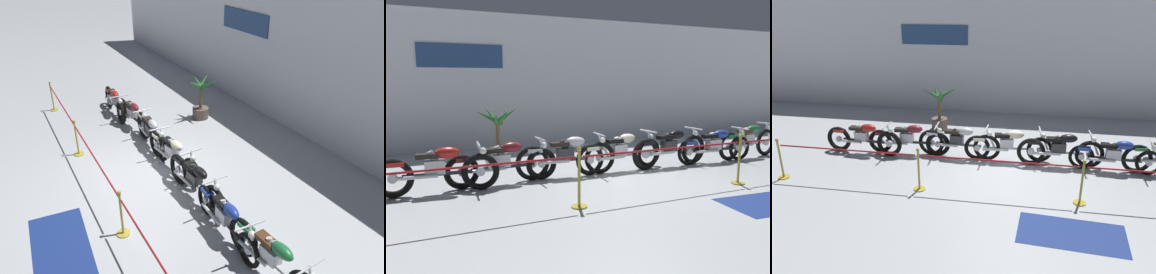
{
  "view_description": "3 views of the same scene",
  "coord_description": "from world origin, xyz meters",
  "views": [
    {
      "loc": [
        7.51,
        -2.81,
        5.22
      ],
      "look_at": [
        -0.11,
        1.36,
        0.7
      ],
      "focal_mm": 35.0,
      "sensor_mm": 36.0,
      "label": 1
    },
    {
      "loc": [
        -4.38,
        -6.86,
        2.16
      ],
      "look_at": [
        -1.29,
        0.16,
        0.98
      ],
      "focal_mm": 35.0,
      "sensor_mm": 36.0,
      "label": 2
    },
    {
      "loc": [
        0.47,
        -8.71,
        4.36
      ],
      "look_at": [
        -1.15,
        0.67,
        0.64
      ],
      "focal_mm": 35.0,
      "sensor_mm": 36.0,
      "label": 3
    }
  ],
  "objects": [
    {
      "name": "motorcycle_cream_3",
      "position": [
        0.07,
        0.72,
        0.47
      ],
      "size": [
        2.41,
        0.62,
        0.94
      ],
      "color": "black",
      "rests_on": "ground"
    },
    {
      "name": "ground_plane",
      "position": [
        0.0,
        0.0,
        0.0
      ],
      "size": [
        120.0,
        120.0,
        0.0
      ],
      "primitive_type": "plane",
      "color": "#B2B7BC"
    },
    {
      "name": "motorcycle_black_4",
      "position": [
        1.44,
        0.61,
        0.48
      ],
      "size": [
        2.27,
        0.62,
        0.96
      ],
      "color": "black",
      "rests_on": "ground"
    },
    {
      "name": "stanchion_mid_right",
      "position": [
        1.76,
        -1.24,
        0.36
      ],
      "size": [
        0.28,
        0.28,
        1.05
      ],
      "color": "gold",
      "rests_on": "ground"
    },
    {
      "name": "potted_palm_left_of_row",
      "position": [
        -2.38,
        2.95,
        0.68
      ],
      "size": [
        1.19,
        1.07,
        1.51
      ],
      "color": "brown",
      "rests_on": "ground"
    },
    {
      "name": "motorcycle_red_0",
      "position": [
        -4.02,
        0.53,
        0.47
      ],
      "size": [
        2.31,
        0.62,
        0.95
      ],
      "color": "black",
      "rests_on": "ground"
    },
    {
      "name": "motorcycle_green_6",
      "position": [
        4.09,
        0.61,
        0.48
      ],
      "size": [
        2.27,
        0.62,
        0.96
      ],
      "color": "black",
      "rests_on": "ground"
    },
    {
      "name": "stanchion_far_left",
      "position": [
        -1.45,
        -1.24,
        0.74
      ],
      "size": [
        10.85,
        0.28,
        1.05
      ],
      "color": "gold",
      "rests_on": "ground"
    },
    {
      "name": "stanchion_mid_left",
      "position": [
        -1.89,
        -1.24,
        0.36
      ],
      "size": [
        0.28,
        0.28,
        1.05
      ],
      "color": "gold",
      "rests_on": "ground"
    },
    {
      "name": "motorcycle_silver_2",
      "position": [
        -1.3,
        0.71,
        0.48
      ],
      "size": [
        2.34,
        0.62,
        0.95
      ],
      "color": "black",
      "rests_on": "ground"
    },
    {
      "name": "back_wall",
      "position": [
        -0.01,
        5.12,
        2.1
      ],
      "size": [
        28.0,
        0.29,
        4.2
      ],
      "color": "white",
      "rests_on": "ground"
    },
    {
      "name": "motorcycle_maroon_1",
      "position": [
        -2.74,
        0.7,
        0.45
      ],
      "size": [
        2.38,
        0.62,
        0.93
      ],
      "color": "black",
      "rests_on": "ground"
    },
    {
      "name": "motorcycle_blue_5",
      "position": [
        2.8,
        0.52,
        0.46
      ],
      "size": [
        2.3,
        0.62,
        0.91
      ],
      "color": "black",
      "rests_on": "ground"
    }
  ]
}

